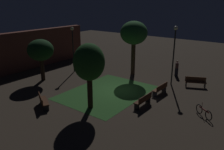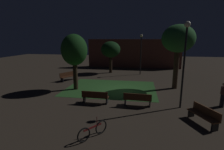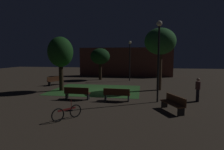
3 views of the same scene
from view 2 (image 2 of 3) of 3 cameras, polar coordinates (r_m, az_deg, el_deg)
ground_plane at (r=14.67m, az=3.12°, el=-5.10°), size 60.00×60.00×0.00m
grass_lawn at (r=15.23m, az=-0.39°, el=-4.41°), size 7.77×5.83×0.01m
bench_lawn_edge at (r=11.71m, az=-5.64°, el=-7.18°), size 1.81×0.53×0.88m
bench_by_lamp at (r=11.34m, az=8.49°, el=-7.91°), size 1.82×0.56×0.88m
bench_front_left at (r=10.24m, az=28.28°, el=-11.54°), size 1.19×1.83×0.88m
bench_corner at (r=18.46m, az=-14.51°, el=-0.33°), size 1.28×1.81×0.88m
tree_near_wall at (r=15.62m, az=21.23°, el=10.94°), size 2.73×2.73×5.49m
tree_left_canopy at (r=14.70m, az=-12.49°, el=7.94°), size 2.18×2.18×4.70m
tree_lawn_side at (r=21.70m, az=-0.47°, el=8.39°), size 2.45×2.45×3.99m
lamp_post_path_center at (r=11.19m, az=23.16°, el=7.04°), size 0.36×0.36×5.32m
lamp_post_plaza_west at (r=20.93m, az=9.65°, el=8.95°), size 0.36×0.36×4.81m
bicycle at (r=8.00m, az=-6.41°, el=-17.96°), size 1.03×1.33×0.93m
pedestrian at (r=13.07m, az=33.07°, el=-5.38°), size 0.32×0.32×1.61m
building_wall_backdrop at (r=26.00m, az=7.21°, el=7.13°), size 13.75×0.80×4.23m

